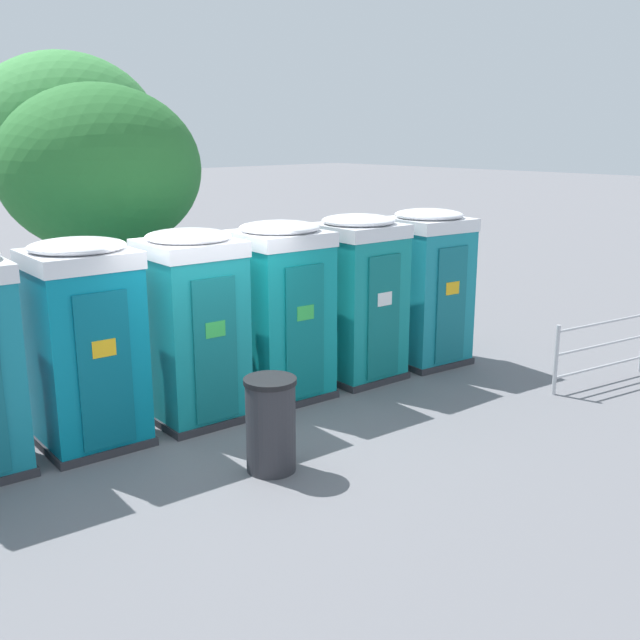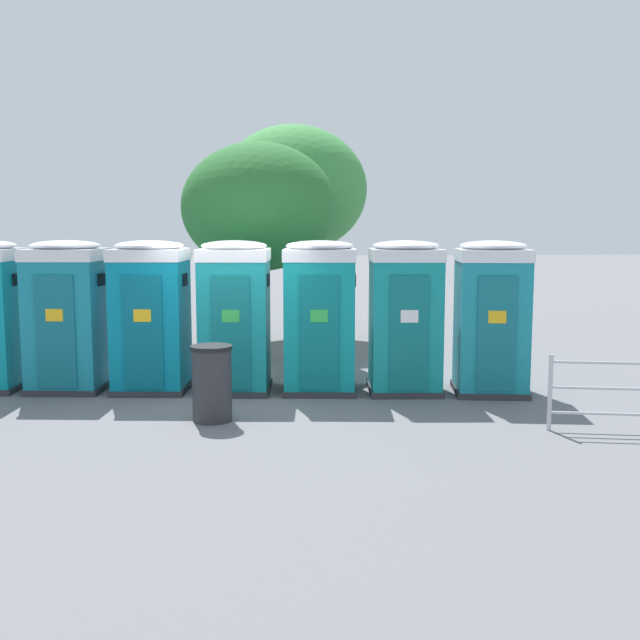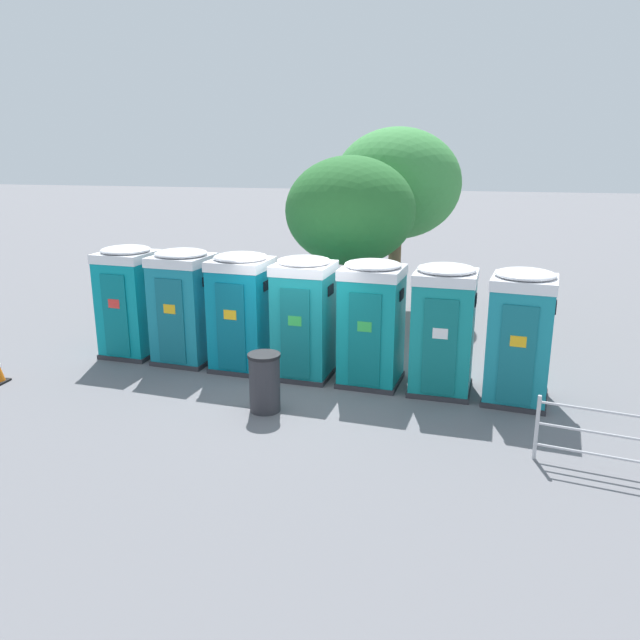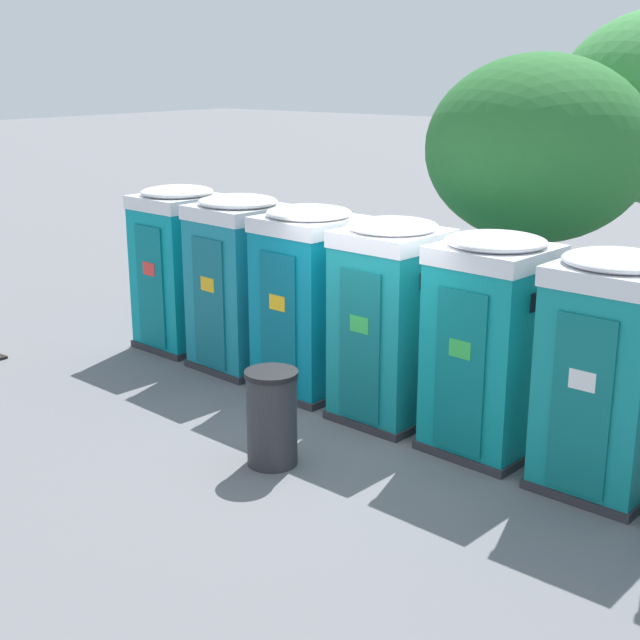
% 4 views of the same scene
% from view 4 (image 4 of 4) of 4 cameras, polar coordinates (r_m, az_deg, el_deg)
% --- Properties ---
extents(ground_plane, '(120.00, 120.00, 0.00)m').
position_cam_4_polar(ground_plane, '(11.02, 2.54, -6.98)').
color(ground_plane, slate).
extents(portapotty_0, '(1.26, 1.29, 2.54)m').
position_cam_4_polar(portapotty_0, '(14.02, -8.95, 3.38)').
color(portapotty_0, '#2D2D33').
rests_on(portapotty_0, ground).
extents(portapotty_1, '(1.34, 1.31, 2.54)m').
position_cam_4_polar(portapotty_1, '(12.93, -5.17, 2.44)').
color(portapotty_1, '#2D2D33').
rests_on(portapotty_1, ground).
extents(portapotty_2, '(1.30, 1.29, 2.54)m').
position_cam_4_polar(portapotty_2, '(11.91, -0.73, 1.33)').
color(portapotty_2, '#2D2D33').
rests_on(portapotty_2, ground).
extents(portapotty_3, '(1.25, 1.28, 2.54)m').
position_cam_4_polar(portapotty_3, '(10.98, 4.51, 0.01)').
color(portapotty_3, '#2D2D33').
rests_on(portapotty_3, ground).
extents(portapotty_4, '(1.31, 1.30, 2.54)m').
position_cam_4_polar(portapotty_4, '(10.22, 10.82, -1.46)').
color(portapotty_4, '#2D2D33').
rests_on(portapotty_4, ground).
extents(portapotty_5, '(1.26, 1.27, 2.54)m').
position_cam_4_polar(portapotty_5, '(9.57, 17.95, -3.19)').
color(portapotty_5, '#2D2D33').
rests_on(portapotty_5, ground).
extents(street_tree_0, '(3.17, 3.17, 4.48)m').
position_cam_4_polar(street_tree_0, '(13.14, 13.76, 10.52)').
color(street_tree_0, brown).
rests_on(street_tree_0, ground).
extents(trash_can, '(0.60, 0.60, 1.09)m').
position_cam_4_polar(trash_can, '(9.92, -3.09, -6.25)').
color(trash_can, '#2D2D33').
rests_on(trash_can, ground).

